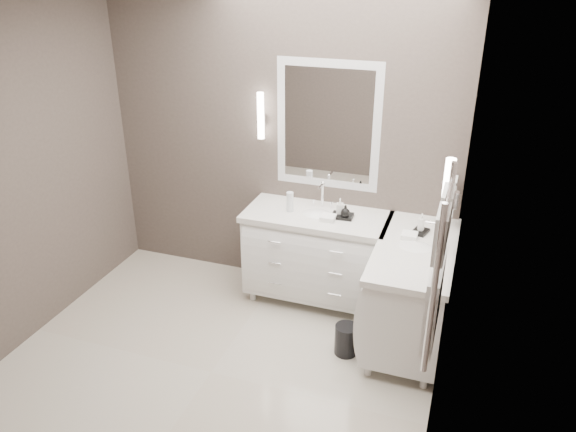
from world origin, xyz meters
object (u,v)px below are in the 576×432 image
(vanity_back, at_px, (316,251))
(vanity_right, at_px, (411,288))
(waste_bin, at_px, (346,340))
(towel_ladder, at_px, (437,274))

(vanity_back, distance_m, vanity_right, 0.93)
(vanity_back, bearing_deg, vanity_right, -20.38)
(waste_bin, bearing_deg, towel_ladder, -55.84)
(towel_ladder, xyz_separation_m, waste_bin, (-0.65, 0.96, -1.27))
(vanity_right, bearing_deg, vanity_back, 159.62)
(vanity_back, bearing_deg, waste_bin, -55.98)
(vanity_back, height_order, vanity_right, same)
(vanity_back, distance_m, waste_bin, 0.88)
(towel_ladder, distance_m, waste_bin, 1.72)
(vanity_back, height_order, towel_ladder, towel_ladder)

